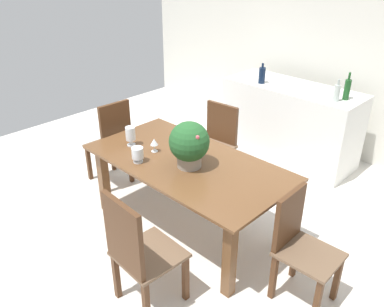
{
  "coord_description": "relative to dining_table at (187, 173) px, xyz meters",
  "views": [
    {
      "loc": [
        2.3,
        -2.33,
        2.53
      ],
      "look_at": [
        -0.1,
        0.12,
        0.74
      ],
      "focal_mm": 37.3,
      "sensor_mm": 36.0,
      "label": 1
    }
  ],
  "objects": [
    {
      "name": "ground_plane",
      "position": [
        0.0,
        0.04,
        -0.63
      ],
      "size": [
        7.04,
        7.04,
        0.0
      ],
      "primitive_type": "plane",
      "color": "silver"
    },
    {
      "name": "back_wall",
      "position": [
        0.0,
        2.64,
        0.67
      ],
      "size": [
        6.4,
        0.1,
        2.6
      ],
      "primitive_type": "cube",
      "color": "silver",
      "rests_on": "ground"
    },
    {
      "name": "dining_table",
      "position": [
        0.0,
        0.0,
        0.0
      ],
      "size": [
        1.94,
        1.01,
        0.76
      ],
      "color": "brown",
      "rests_on": "ground"
    },
    {
      "name": "chair_near_right",
      "position": [
        0.43,
        -0.96,
        -0.07
      ],
      "size": [
        0.48,
        0.48,
        1.02
      ],
      "rotation": [
        0.0,
        0.0,
        3.09
      ],
      "color": "#4C2D19",
      "rests_on": "ground"
    },
    {
      "name": "chair_head_end",
      "position": [
        -1.2,
        -0.01,
        -0.07
      ],
      "size": [
        0.49,
        0.43,
        1.05
      ],
      "rotation": [
        0.0,
        0.0,
        -1.62
      ],
      "color": "#4C2D19",
      "rests_on": "ground"
    },
    {
      "name": "chair_foot_end",
      "position": [
        1.21,
        -0.0,
        -0.12
      ],
      "size": [
        0.46,
        0.41,
        0.92
      ],
      "rotation": [
        0.0,
        0.0,
        1.59
      ],
      "color": "#4C2D19",
      "rests_on": "ground"
    },
    {
      "name": "chair_far_left",
      "position": [
        -0.44,
        0.94,
        -0.11
      ],
      "size": [
        0.49,
        0.45,
        0.93
      ],
      "rotation": [
        0.0,
        0.0,
        0.08
      ],
      "color": "#4C2D19",
      "rests_on": "ground"
    },
    {
      "name": "flower_centerpiece",
      "position": [
        0.08,
        -0.05,
        0.36
      ],
      "size": [
        0.36,
        0.36,
        0.43
      ],
      "color": "gray",
      "rests_on": "dining_table"
    },
    {
      "name": "crystal_vase_left",
      "position": [
        -0.31,
        -0.33,
        0.22
      ],
      "size": [
        0.11,
        0.11,
        0.15
      ],
      "color": "silver",
      "rests_on": "dining_table"
    },
    {
      "name": "crystal_vase_center_near",
      "position": [
        -0.63,
        -0.16,
        0.25
      ],
      "size": [
        0.1,
        0.1,
        0.2
      ],
      "color": "silver",
      "rests_on": "dining_table"
    },
    {
      "name": "wine_glass",
      "position": [
        -0.36,
        -0.08,
        0.23
      ],
      "size": [
        0.08,
        0.08,
        0.14
      ],
      "color": "silver",
      "rests_on": "dining_table"
    },
    {
      "name": "kitchen_counter",
      "position": [
        -0.14,
        2.03,
        -0.14
      ],
      "size": [
        1.73,
        0.67,
        0.98
      ],
      "primitive_type": "cube",
      "color": "silver",
      "rests_on": "ground"
    },
    {
      "name": "wine_bottle_green",
      "position": [
        0.54,
        2.02,
        0.47
      ],
      "size": [
        0.07,
        0.07,
        0.31
      ],
      "color": "#194C1E",
      "rests_on": "kitchen_counter"
    },
    {
      "name": "wine_bottle_dark",
      "position": [
        -0.51,
        1.85,
        0.45
      ],
      "size": [
        0.08,
        0.08,
        0.26
      ],
      "color": "#0F1E38",
      "rests_on": "kitchen_counter"
    },
    {
      "name": "wine_bottle_tall",
      "position": [
        0.48,
        1.89,
        0.45
      ],
      "size": [
        0.07,
        0.07,
        0.25
      ],
      "color": "#B2BFB7",
      "rests_on": "kitchen_counter"
    }
  ]
}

